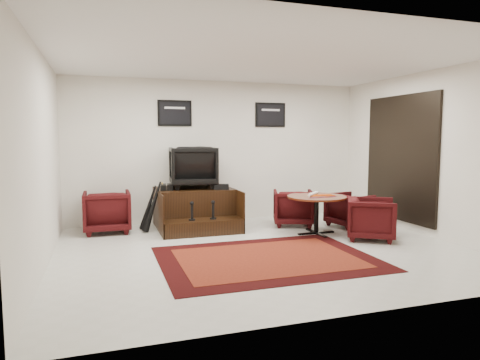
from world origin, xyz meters
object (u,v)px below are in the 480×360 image
object	(u,v)px
armchair_side	(107,209)
meeting_table	(317,201)
table_chair_corner	(371,217)
table_chair_window	(350,208)
table_chair_back	(293,206)
shine_chair	(193,165)
shine_podium	(195,210)

from	to	relation	value
armchair_side	meeting_table	bearing A→B (deg)	160.13
table_chair_corner	table_chair_window	bearing A→B (deg)	19.83
table_chair_corner	armchair_side	bearing A→B (deg)	97.46
armchair_side	meeting_table	distance (m)	3.70
armchair_side	table_chair_corner	world-z (taller)	armchair_side
table_chair_back	table_chair_window	world-z (taller)	table_chair_back
meeting_table	table_chair_window	xyz separation A→B (m)	(0.89, 0.36, -0.23)
armchair_side	table_chair_window	bearing A→B (deg)	168.47
shine_chair	armchair_side	xyz separation A→B (m)	(-1.57, -0.07, -0.76)
table_chair_back	table_chair_corner	bearing A→B (deg)	137.57
armchair_side	table_chair_back	xyz separation A→B (m)	(3.41, -0.47, -0.03)
meeting_table	table_chair_corner	world-z (taller)	table_chair_corner
table_chair_window	meeting_table	bearing A→B (deg)	100.74
meeting_table	table_chair_corner	distance (m)	0.95
shine_chair	table_chair_back	size ratio (longest dim) A/B	1.16
shine_chair	armchair_side	bearing A→B (deg)	8.05
table_chair_corner	shine_chair	bearing A→B (deg)	84.64
table_chair_back	shine_chair	bearing A→B (deg)	4.21
shine_podium	shine_chair	xyz separation A→B (m)	(-0.00, 0.15, 0.83)
shine_podium	meeting_table	size ratio (longest dim) A/B	1.43
meeting_table	table_chair_corner	xyz separation A→B (m)	(0.67, -0.64, -0.21)
armchair_side	table_chair_back	distance (m)	3.44
table_chair_back	table_chair_window	bearing A→B (deg)	175.41
shine_podium	table_chair_corner	bearing A→B (deg)	-35.45
shine_podium	armchair_side	xyz separation A→B (m)	(-1.57, 0.08, 0.07)
meeting_table	table_chair_back	world-z (taller)	table_chair_back
armchair_side	table_chair_corner	bearing A→B (deg)	155.55
table_chair_back	table_chair_corner	size ratio (longest dim) A/B	0.99
meeting_table	table_chair_back	bearing A→B (deg)	94.71
meeting_table	armchair_side	bearing A→B (deg)	159.85
table_chair_window	table_chair_corner	size ratio (longest dim) A/B	0.93
table_chair_back	table_chair_window	distance (m)	1.06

